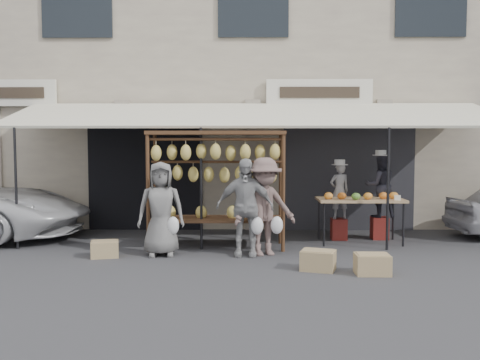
# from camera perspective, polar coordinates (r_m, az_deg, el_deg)

# --- Properties ---
(ground_plane) EXTENTS (90.00, 90.00, 0.00)m
(ground_plane) POSITION_cam_1_polar(r_m,az_deg,el_deg) (9.06, 1.65, -8.85)
(ground_plane) COLOR #2D2D30
(shophouse) EXTENTS (24.00, 6.15, 7.30)m
(shophouse) POSITION_cam_1_polar(r_m,az_deg,el_deg) (15.42, 1.26, 10.07)
(shophouse) COLOR #BDB094
(shophouse) RESTS_ON ground_plane
(awning) EXTENTS (10.00, 2.35, 2.92)m
(awning) POSITION_cam_1_polar(r_m,az_deg,el_deg) (11.13, 1.52, 6.87)
(awning) COLOR beige
(awning) RESTS_ON ground_plane
(banana_rack) EXTENTS (2.60, 0.90, 2.24)m
(banana_rack) POSITION_cam_1_polar(r_m,az_deg,el_deg) (10.17, -2.53, 1.49)
(banana_rack) COLOR #3D2618
(banana_rack) RESTS_ON ground_plane
(produce_table) EXTENTS (1.70, 0.90, 1.04)m
(produce_table) POSITION_cam_1_polar(r_m,az_deg,el_deg) (10.95, 12.72, -2.10)
(produce_table) COLOR tan
(produce_table) RESTS_ON ground_plane
(vendor_left) EXTENTS (0.48, 0.37, 1.16)m
(vendor_left) POSITION_cam_1_polar(r_m,az_deg,el_deg) (11.26, 10.55, -1.16)
(vendor_left) COLOR gray
(vendor_left) RESTS_ON stool_left
(vendor_right) EXTENTS (0.69, 0.56, 1.32)m
(vendor_right) POSITION_cam_1_polar(r_m,az_deg,el_deg) (11.50, 14.73, -0.57)
(vendor_right) COLOR #2A2A34
(vendor_right) RESTS_ON stool_right
(customer_left) EXTENTS (0.88, 0.63, 1.68)m
(customer_left) POSITION_cam_1_polar(r_m,az_deg,el_deg) (9.61, -8.43, -3.07)
(customer_left) COLOR slate
(customer_left) RESTS_ON ground_plane
(customer_mid) EXTENTS (1.04, 0.47, 1.74)m
(customer_mid) POSITION_cam_1_polar(r_m,az_deg,el_deg) (9.49, 0.51, -2.93)
(customer_mid) COLOR #969696
(customer_mid) RESTS_ON ground_plane
(customer_right) EXTENTS (1.28, 0.96, 1.75)m
(customer_right) POSITION_cam_1_polar(r_m,az_deg,el_deg) (9.56, 2.63, -2.85)
(customer_right) COLOR #6F5852
(customer_right) RESTS_ON ground_plane
(stool_left) EXTENTS (0.36, 0.36, 0.44)m
(stool_left) POSITION_cam_1_polar(r_m,az_deg,el_deg) (11.36, 10.50, -5.17)
(stool_left) COLOR maroon
(stool_left) RESTS_ON ground_plane
(stool_right) EXTENTS (0.42, 0.42, 0.46)m
(stool_right) POSITION_cam_1_polar(r_m,az_deg,el_deg) (11.60, 14.65, -4.98)
(stool_right) COLOR maroon
(stool_right) RESTS_ON ground_plane
(crate_near_a) EXTENTS (0.62, 0.54, 0.31)m
(crate_near_a) POSITION_cam_1_polar(r_m,az_deg,el_deg) (8.63, 8.34, -8.48)
(crate_near_a) COLOR tan
(crate_near_a) RESTS_ON ground_plane
(crate_near_b) EXTENTS (0.52, 0.40, 0.31)m
(crate_near_b) POSITION_cam_1_polar(r_m,az_deg,el_deg) (8.53, 13.93, -8.72)
(crate_near_b) COLOR tan
(crate_near_b) RESTS_ON ground_plane
(crate_far) EXTENTS (0.54, 0.46, 0.28)m
(crate_far) POSITION_cam_1_polar(r_m,az_deg,el_deg) (9.79, -14.23, -7.16)
(crate_far) COLOR tan
(crate_far) RESTS_ON ground_plane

